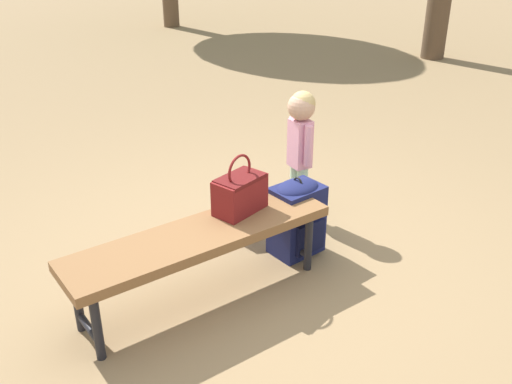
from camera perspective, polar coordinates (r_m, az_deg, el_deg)
name	(u,v)px	position (r m, az deg, el deg)	size (l,w,h in m)	color
ground_plane	(244,269)	(3.72, -1.20, -7.69)	(40.00, 40.00, 0.00)	#8C704C
park_bench	(201,240)	(3.27, -5.57, -4.85)	(1.63, 0.55, 0.45)	brown
handbag	(240,192)	(3.39, -1.62, -0.02)	(0.34, 0.23, 0.37)	maroon
child_standing	(301,135)	(4.09, 4.49, 5.68)	(0.20, 0.26, 0.97)	#B2D8B2
backpack_large	(297,215)	(3.77, 4.12, -2.35)	(0.34, 0.30, 0.55)	#191E4C
backpack_small	(244,215)	(4.02, -1.23, -2.31)	(0.23, 0.22, 0.32)	#191E4C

